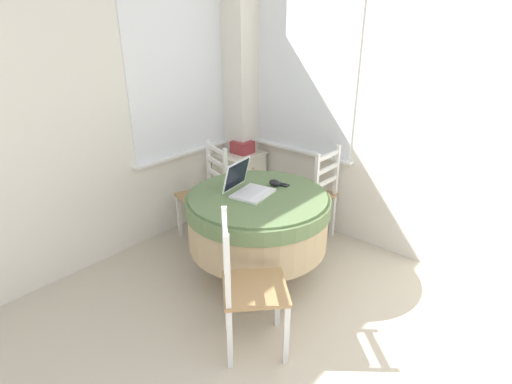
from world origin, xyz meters
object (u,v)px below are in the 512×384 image
(cell_phone, at_px, (282,185))
(storage_box, at_px, (242,147))
(dining_chair_near_back_window, at_px, (206,195))
(dining_chair_camera_near, at_px, (248,288))
(dining_chair_near_right_window, at_px, (313,196))
(corner_cabinet, at_px, (240,182))
(computer_mouse, at_px, (275,183))
(laptop, at_px, (247,187))
(round_dining_table, at_px, (258,217))

(cell_phone, distance_m, storage_box, 1.12)
(dining_chair_near_back_window, height_order, dining_chair_camera_near, same)
(dining_chair_near_right_window, distance_m, corner_cabinet, 0.97)
(computer_mouse, xyz_separation_m, cell_phone, (0.05, -0.03, -0.02))
(cell_phone, bearing_deg, corner_cabinet, 61.34)
(computer_mouse, relative_size, cell_phone, 0.84)
(computer_mouse, height_order, corner_cabinet, computer_mouse)
(dining_chair_near_right_window, height_order, storage_box, dining_chair_near_right_window)
(dining_chair_near_back_window, bearing_deg, corner_cabinet, 15.21)
(cell_phone, height_order, corner_cabinet, cell_phone)
(cell_phone, relative_size, dining_chair_near_right_window, 0.13)
(laptop, bearing_deg, round_dining_table, -69.15)
(laptop, bearing_deg, storage_box, 44.52)
(laptop, distance_m, dining_chair_camera_near, 0.90)
(round_dining_table, distance_m, laptop, 0.26)
(dining_chair_near_back_window, bearing_deg, dining_chair_camera_near, -122.32)
(dining_chair_near_back_window, relative_size, dining_chair_near_right_window, 1.00)
(dining_chair_near_back_window, distance_m, corner_cabinet, 0.70)
(cell_phone, bearing_deg, dining_chair_camera_near, -153.73)
(laptop, height_order, storage_box, laptop)
(round_dining_table, height_order, storage_box, storage_box)
(computer_mouse, distance_m, cell_phone, 0.06)
(corner_cabinet, bearing_deg, cell_phone, -118.66)
(computer_mouse, height_order, dining_chair_camera_near, dining_chair_camera_near)
(dining_chair_near_back_window, bearing_deg, storage_box, 13.42)
(computer_mouse, relative_size, corner_cabinet, 0.16)
(laptop, relative_size, dining_chair_near_back_window, 0.38)
(dining_chair_near_right_window, bearing_deg, corner_cabinet, 89.11)
(corner_cabinet, bearing_deg, storage_box, -24.74)
(dining_chair_camera_near, distance_m, storage_box, 2.07)
(round_dining_table, relative_size, storage_box, 5.76)
(cell_phone, bearing_deg, round_dining_table, 175.25)
(dining_chair_near_back_window, distance_m, storage_box, 0.77)
(dining_chair_camera_near, bearing_deg, laptop, 42.39)
(corner_cabinet, xyz_separation_m, storage_box, (0.03, -0.01, 0.40))
(dining_chair_near_back_window, relative_size, corner_cabinet, 1.40)
(computer_mouse, bearing_deg, dining_chair_near_right_window, -1.68)
(laptop, relative_size, dining_chair_camera_near, 0.38)
(round_dining_table, relative_size, computer_mouse, 10.86)
(dining_chair_near_right_window, relative_size, corner_cabinet, 1.40)
(dining_chair_camera_near, relative_size, storage_box, 4.76)
(storage_box, bearing_deg, computer_mouse, -123.52)
(laptop, relative_size, dining_chair_near_right_window, 0.38)
(round_dining_table, distance_m, storage_box, 1.28)
(dining_chair_camera_near, xyz_separation_m, storage_box, (1.49, 1.42, 0.28))
(corner_cabinet, relative_size, storage_box, 3.40)
(computer_mouse, bearing_deg, storage_box, 56.48)
(dining_chair_near_back_window, xyz_separation_m, dining_chair_camera_near, (-0.79, -1.25, 0.00))
(cell_phone, bearing_deg, dining_chair_near_back_window, 99.06)
(dining_chair_camera_near, height_order, storage_box, dining_chair_camera_near)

